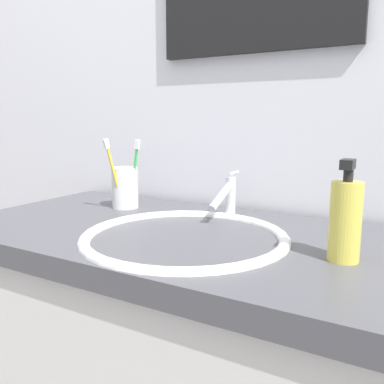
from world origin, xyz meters
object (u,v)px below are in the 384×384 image
(toothbrush_cup, at_px, (125,188))
(toothbrush_yellow, at_px, (113,169))
(soap_dispenser, at_px, (345,220))
(faucet, at_px, (227,196))
(toothbrush_green, at_px, (134,169))

(toothbrush_cup, distance_m, toothbrush_yellow, 0.07)
(soap_dispenser, bearing_deg, faucet, 149.05)
(soap_dispenser, bearing_deg, toothbrush_cup, 165.92)
(faucet, relative_size, soap_dispenser, 0.83)
(faucet, xyz_separation_m, toothbrush_cup, (-0.29, -0.03, 0.00))
(faucet, xyz_separation_m, soap_dispenser, (0.30, -0.18, 0.02))
(toothbrush_cup, relative_size, toothbrush_yellow, 0.60)
(toothbrush_green, xyz_separation_m, toothbrush_yellow, (-0.03, -0.05, 0.00))
(faucet, distance_m, soap_dispenser, 0.35)
(faucet, bearing_deg, toothbrush_cup, -173.44)
(toothbrush_yellow, relative_size, soap_dispenser, 1.06)
(toothbrush_green, relative_size, soap_dispenser, 1.04)
(toothbrush_yellow, bearing_deg, soap_dispenser, -10.01)
(faucet, height_order, toothbrush_yellow, toothbrush_yellow)
(faucet, xyz_separation_m, toothbrush_green, (-0.26, -0.03, 0.05))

